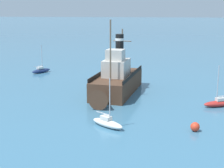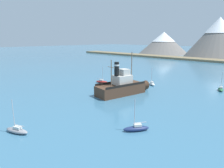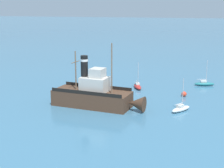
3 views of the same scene
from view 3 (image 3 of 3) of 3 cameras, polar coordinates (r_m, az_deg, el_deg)
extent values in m
plane|color=teal|center=(52.56, -2.88, -3.88)|extent=(600.00, 600.00, 0.00)
cube|color=#4C3323|center=(52.90, -3.36, -2.42)|extent=(6.34, 12.57, 2.40)
cone|color=#4C3323|center=(50.33, 4.08, -3.27)|extent=(2.72, 2.76, 2.35)
cube|color=beige|center=(52.11, -2.90, -0.04)|extent=(3.63, 4.45, 2.20)
cube|color=beige|center=(51.51, -2.42, 1.85)|extent=(2.50, 2.34, 1.40)
cylinder|color=black|center=(52.27, -4.62, 3.00)|extent=(1.10, 1.10, 3.20)
cylinder|color=silver|center=(52.11, -4.64, 3.97)|extent=(1.16, 1.16, 0.35)
cylinder|color=#75604C|center=(50.44, -0.05, 2.60)|extent=(0.20, 0.20, 7.50)
cylinder|color=#75604C|center=(53.10, -6.05, 2.26)|extent=(0.20, 0.20, 6.00)
cylinder|color=#75604C|center=(52.86, -6.09, 3.66)|extent=(2.58, 0.55, 0.12)
cube|color=black|center=(54.41, -2.41, -0.37)|extent=(2.02, 11.26, 0.50)
cube|color=black|center=(50.65, -4.43, -1.46)|extent=(2.02, 11.26, 0.50)
ellipsoid|color=white|center=(51.53, 11.37, -4.09)|extent=(3.70, 3.16, 0.70)
cube|color=silver|center=(51.22, 11.26, -3.57)|extent=(1.26, 1.17, 0.36)
cylinder|color=#B7B7BC|center=(51.08, 11.71, -1.40)|extent=(0.10, 0.10, 4.20)
cylinder|color=#B7B7BC|center=(50.81, 11.00, -3.27)|extent=(1.49, 1.14, 0.08)
ellipsoid|color=#B22823|center=(63.82, 4.27, -0.43)|extent=(3.94, 2.39, 0.70)
cube|color=silver|center=(63.88, 4.24, 0.07)|extent=(1.26, 0.99, 0.36)
cylinder|color=#B7B7BC|center=(62.98, 4.37, 1.67)|extent=(0.10, 0.10, 4.20)
cylinder|color=#B7B7BC|center=(64.17, 4.16, 0.48)|extent=(1.71, 0.72, 0.08)
ellipsoid|color=#23757A|center=(68.03, 15.10, 0.01)|extent=(1.79, 3.94, 0.70)
cube|color=silver|center=(67.87, 14.96, 0.45)|extent=(0.83, 1.20, 0.36)
cylinder|color=#B7B7BC|center=(67.59, 15.47, 2.03)|extent=(0.10, 0.10, 4.20)
cylinder|color=#B7B7BC|center=(67.70, 14.65, 0.75)|extent=(0.41, 1.78, 0.08)
sphere|color=red|center=(59.50, 11.88, -1.64)|extent=(0.88, 0.88, 0.88)
camera|label=1|loc=(61.43, 42.96, 6.08)|focal=55.00mm
camera|label=2|loc=(51.25, -56.92, 4.40)|focal=32.00mm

